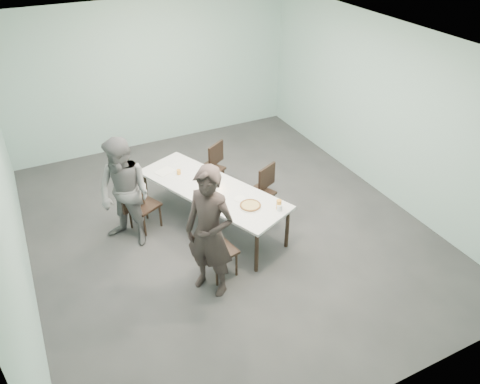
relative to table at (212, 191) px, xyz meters
name	(u,v)px	position (x,y,z in m)	size (l,w,h in m)	color
ground	(226,227)	(0.18, -0.11, -0.69)	(7.00, 7.00, 0.00)	#333335
room_shell	(223,113)	(0.18, -0.11, 1.33)	(6.02, 7.02, 3.01)	#9AC2BC
table	(212,191)	(0.00, 0.00, 0.00)	(1.84, 2.75, 0.75)	white
chair_near_left	(215,249)	(-0.44, -1.10, -0.19)	(0.64, 0.49, 0.87)	black
chair_far_left	(140,204)	(-1.07, 0.43, -0.19)	(0.65, 0.56, 0.87)	black
chair_near_right	(263,188)	(0.91, -0.02, -0.19)	(0.65, 0.56, 0.87)	black
chair_far_right	(213,164)	(0.48, 1.07, -0.19)	(0.64, 0.58, 0.87)	black
diner_near	(210,233)	(-0.58, -1.28, 0.27)	(0.70, 0.46, 1.92)	black
diner_far	(125,194)	(-1.31, 0.23, 0.19)	(0.86, 0.67, 1.77)	slate
pizza	(250,205)	(0.31, -0.72, 0.08)	(0.34, 0.34, 0.04)	white
side_plate	(240,199)	(0.26, -0.48, 0.06)	(0.18, 0.18, 0.01)	white
beer_glass	(279,205)	(0.65, -0.96, 0.13)	(0.08, 0.08, 0.15)	orange
water_tumbler	(280,208)	(0.65, -1.00, 0.10)	(0.08, 0.08, 0.09)	silver
tealight	(214,188)	(0.03, -0.05, 0.08)	(0.06, 0.06, 0.05)	silver
amber_tumbler	(179,172)	(-0.32, 0.63, 0.10)	(0.07, 0.07, 0.08)	orange
menu	(165,171)	(-0.50, 0.81, 0.06)	(0.30, 0.22, 0.01)	silver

